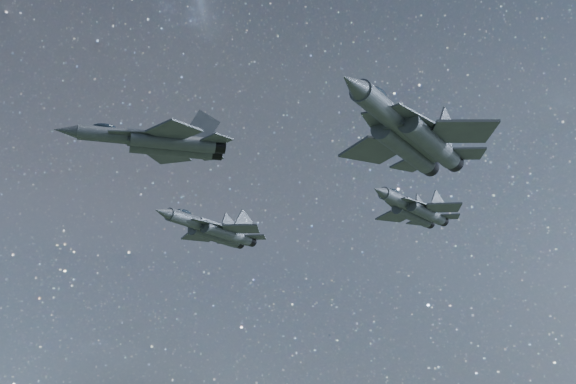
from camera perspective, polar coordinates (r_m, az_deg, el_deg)
jet_lead at (r=69.15m, az=-10.89°, el=4.20°), size 17.21×11.31×4.42m
jet_left at (r=95.46m, az=-6.31°, el=-3.23°), size 20.03×13.52×5.05m
jet_right at (r=55.46m, az=10.29°, el=4.76°), size 19.93×13.34×5.05m
jet_slot at (r=89.20m, az=10.64°, el=-1.47°), size 18.03×12.28×4.53m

